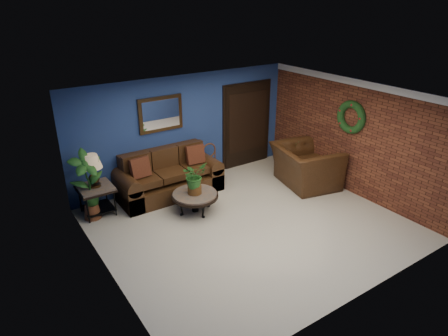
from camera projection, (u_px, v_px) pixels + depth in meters
floor at (250, 224)px, 7.75m from camera, size 5.50×5.50×0.00m
wall_back at (185, 129)px, 9.15m from camera, size 5.50×0.04×2.50m
wall_left at (102, 207)px, 5.85m from camera, size 0.04×5.00×2.50m
wall_right_brick at (352, 137)px, 8.65m from camera, size 0.04×5.00×2.50m
ceiling at (253, 98)px, 6.75m from camera, size 5.50×5.00×0.02m
crown_molding at (359, 83)px, 8.16m from camera, size 0.03×5.00×0.14m
wall_mirror at (161, 114)px, 8.62m from camera, size 1.02×0.06×0.77m
closet_door at (247, 125)px, 10.10m from camera, size 1.44×0.06×2.18m
wreath at (351, 117)px, 8.48m from camera, size 0.16×0.72×0.72m
sofa at (168, 179)px, 8.84m from camera, size 2.26×0.98×1.02m
coffee_table at (195, 196)px, 8.09m from camera, size 0.95×0.95×0.41m
end_table at (96, 193)px, 7.95m from camera, size 0.68×0.68×0.62m
table_lamp at (92, 167)px, 7.72m from camera, size 0.39×0.39×0.65m
side_chair at (211, 160)px, 9.39m from camera, size 0.41×0.41×0.91m
armchair at (306, 166)px, 9.21m from camera, size 1.53×1.66×0.92m
coffee_plant at (194, 177)px, 7.92m from camera, size 0.56×0.50×0.67m
floor_plant at (294, 156)px, 9.77m from camera, size 0.48×0.42×0.89m
tall_plant at (88, 183)px, 7.67m from camera, size 0.64×0.44×1.43m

